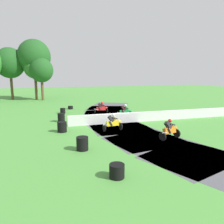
% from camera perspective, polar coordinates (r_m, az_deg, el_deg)
% --- Properties ---
extents(ground_plane, '(120.00, 120.00, 0.00)m').
position_cam_1_polar(ground_plane, '(19.48, 0.57, -3.02)').
color(ground_plane, '#4C933D').
extents(track_asphalt, '(9.46, 29.86, 0.01)m').
position_cam_1_polar(track_asphalt, '(19.82, 3.60, -2.80)').
color(track_asphalt, '#515156').
rests_on(track_asphalt, ground).
extents(safety_barrier, '(18.39, 1.20, 0.90)m').
position_cam_1_polar(safety_barrier, '(21.35, 13.51, -0.91)').
color(safety_barrier, white).
rests_on(safety_barrier, ground).
extents(motorcycle_lead_red, '(1.71, 0.97, 1.43)m').
position_cam_1_polar(motorcycle_lead_red, '(24.14, -2.81, 1.05)').
color(motorcycle_lead_red, black).
rests_on(motorcycle_lead_red, ground).
extents(motorcycle_chase_green, '(1.71, 0.84, 1.43)m').
position_cam_1_polar(motorcycle_chase_green, '(22.01, 3.55, 0.22)').
color(motorcycle_chase_green, black).
rests_on(motorcycle_chase_green, ground).
extents(motorcycle_trailing_yellow, '(1.68, 0.79, 1.43)m').
position_cam_1_polar(motorcycle_trailing_yellow, '(16.77, 0.31, -2.88)').
color(motorcycle_trailing_yellow, black).
rests_on(motorcycle_trailing_yellow, ground).
extents(motorcycle_fourth_orange, '(1.68, 1.02, 1.43)m').
position_cam_1_polar(motorcycle_fourth_orange, '(15.22, 15.37, -4.56)').
color(motorcycle_fourth_orange, black).
rests_on(motorcycle_fourth_orange, ground).
extents(tire_stack_near, '(0.64, 0.64, 0.40)m').
position_cam_1_polar(tire_stack_near, '(27.95, -11.12, 1.19)').
color(tire_stack_near, black).
rests_on(tire_stack_near, ground).
extents(tire_stack_mid_a, '(0.59, 0.59, 0.60)m').
position_cam_1_polar(tire_stack_mid_a, '(25.02, -13.12, 0.33)').
color(tire_stack_mid_a, black).
rests_on(tire_stack_mid_a, ground).
extents(tire_stack_mid_b, '(0.66, 0.66, 0.80)m').
position_cam_1_polar(tire_stack_mid_b, '(20.52, -13.52, -1.49)').
color(tire_stack_mid_b, black).
rests_on(tire_stack_mid_b, ground).
extents(tire_stack_far, '(0.72, 0.72, 0.80)m').
position_cam_1_polar(tire_stack_far, '(16.87, -13.30, -3.94)').
color(tire_stack_far, black).
rests_on(tire_stack_far, ground).
extents(tire_stack_extra_a, '(0.70, 0.70, 0.80)m').
position_cam_1_polar(tire_stack_extra_a, '(12.69, -8.00, -8.40)').
color(tire_stack_extra_a, black).
rests_on(tire_stack_extra_a, ground).
extents(tire_stack_extra_b, '(0.67, 0.67, 0.60)m').
position_cam_1_polar(tire_stack_extra_b, '(9.46, 1.32, -15.58)').
color(tire_stack_extra_b, black).
rests_on(tire_stack_extra_b, ground).
extents(tree_far_left, '(5.66, 5.66, 10.55)m').
position_cam_1_polar(tree_far_left, '(41.00, -20.23, 13.82)').
color(tree_far_left, brown).
rests_on(tree_far_left, ground).
extents(tree_mid_rise, '(4.01, 4.01, 7.30)m').
position_cam_1_polar(tree_mid_rise, '(39.00, -18.50, 10.62)').
color(tree_mid_rise, brown).
rests_on(tree_mid_rise, ground).
extents(tree_behind_barrier, '(5.08, 5.08, 9.11)m').
position_cam_1_polar(tree_behind_barrier, '(42.05, -25.82, 11.78)').
color(tree_behind_barrier, brown).
rests_on(tree_behind_barrier, ground).
extents(tree_distant, '(3.80, 3.80, 7.70)m').
position_cam_1_polar(tree_distant, '(40.23, -20.09, 11.20)').
color(tree_distant, brown).
rests_on(tree_distant, ground).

